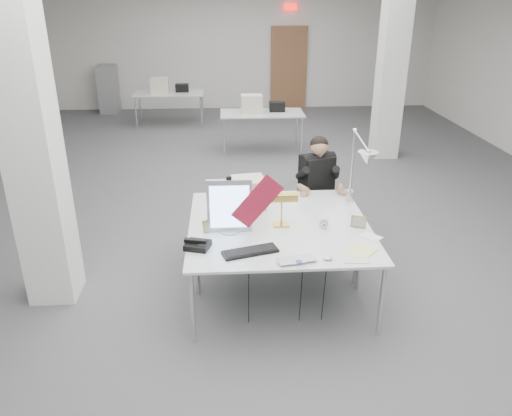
{
  "coord_description": "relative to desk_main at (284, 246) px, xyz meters",
  "views": [
    {
      "loc": [
        -0.51,
        -6.56,
        2.9
      ],
      "look_at": [
        -0.23,
        -2.0,
        0.92
      ],
      "focal_mm": 35.0,
      "sensor_mm": 36.0,
      "label": 1
    }
  ],
  "objects": [
    {
      "name": "room_shell",
      "position": [
        0.04,
        2.63,
        0.95
      ],
      "size": [
        10.04,
        14.04,
        3.24
      ],
      "color": "#48484A",
      "rests_on": "ground"
    },
    {
      "name": "desk_main",
      "position": [
        0.0,
        0.0,
        0.0
      ],
      "size": [
        1.8,
        0.9,
        0.02
      ],
      "primitive_type": "cube",
      "color": "silver",
      "rests_on": "room_shell"
    },
    {
      "name": "desk_second",
      "position": [
        0.0,
        0.9,
        0.0
      ],
      "size": [
        1.8,
        0.9,
        0.02
      ],
      "primitive_type": "cube",
      "color": "silver",
      "rests_on": "room_shell"
    },
    {
      "name": "bg_desk_a",
      "position": [
        0.2,
        5.5,
        0.0
      ],
      "size": [
        1.6,
        0.8,
        0.02
      ],
      "primitive_type": "cube",
      "color": "silver",
      "rests_on": "room_shell"
    },
    {
      "name": "bg_desk_b",
      "position": [
        -1.8,
        7.7,
        0.0
      ],
      "size": [
        1.6,
        0.8,
        0.02
      ],
      "primitive_type": "cube",
      "color": "silver",
      "rests_on": "room_shell"
    },
    {
      "name": "filing_cabinet",
      "position": [
        -3.5,
        9.15,
        -0.14
      ],
      "size": [
        0.45,
        0.55,
        1.2
      ],
      "primitive_type": "cube",
      "color": "gray",
      "rests_on": "room_shell"
    },
    {
      "name": "office_chair",
      "position": [
        0.59,
        1.63,
        -0.23
      ],
      "size": [
        0.64,
        0.64,
        1.02
      ],
      "primitive_type": null,
      "rotation": [
        0.0,
        0.0,
        0.34
      ],
      "color": "black",
      "rests_on": "room_shell"
    },
    {
      "name": "seated_person",
      "position": [
        0.59,
        1.58,
        0.16
      ],
      "size": [
        0.67,
        0.75,
        0.93
      ],
      "primitive_type": null,
      "rotation": [
        0.0,
        0.0,
        0.34
      ],
      "color": "black",
      "rests_on": "office_chair"
    },
    {
      "name": "monitor",
      "position": [
        -0.49,
        0.32,
        0.28
      ],
      "size": [
        0.43,
        0.05,
        0.53
      ],
      "primitive_type": "cube",
      "rotation": [
        0.0,
        0.0,
        -0.01
      ],
      "color": "#A6A6AB",
      "rests_on": "desk_main"
    },
    {
      "name": "pennant",
      "position": [
        -0.23,
        0.29,
        0.33
      ],
      "size": [
        0.51,
        0.01,
        0.54
      ],
      "primitive_type": "cube",
      "rotation": [
        0.0,
        -0.87,
        -0.0
      ],
      "color": "maroon",
      "rests_on": "monitor"
    },
    {
      "name": "keyboard",
      "position": [
        -0.32,
        -0.13,
        0.02
      ],
      "size": [
        0.53,
        0.3,
        0.02
      ],
      "primitive_type": "cube",
      "rotation": [
        0.0,
        0.0,
        0.29
      ],
      "color": "black",
      "rests_on": "desk_main"
    },
    {
      "name": "laptop",
      "position": [
        0.08,
        -0.37,
        0.03
      ],
      "size": [
        0.38,
        0.29,
        0.03
      ],
      "primitive_type": "imported",
      "rotation": [
        0.0,
        0.0,
        0.22
      ],
      "color": "silver",
      "rests_on": "desk_main"
    },
    {
      "name": "mouse",
      "position": [
        0.35,
        -0.31,
        0.03
      ],
      "size": [
        0.09,
        0.06,
        0.03
      ],
      "primitive_type": "ellipsoid",
      "rotation": [
        0.0,
        0.0,
        -0.08
      ],
      "color": "silver",
      "rests_on": "desk_main"
    },
    {
      "name": "bankers_lamp",
      "position": [
        0.02,
        0.42,
        0.2
      ],
      "size": [
        0.32,
        0.13,
        0.37
      ],
      "primitive_type": null,
      "rotation": [
        0.0,
        0.0,
        0.0
      ],
      "color": "gold",
      "rests_on": "desk_main"
    },
    {
      "name": "desk_phone",
      "position": [
        -0.79,
        -0.01,
        0.04
      ],
      "size": [
        0.26,
        0.25,
        0.05
      ],
      "primitive_type": "cube",
      "rotation": [
        0.0,
        0.0,
        -0.3
      ],
      "color": "black",
      "rests_on": "desk_main"
    },
    {
      "name": "picture_frame_left",
      "position": [
        -0.68,
        0.33,
        0.07
      ],
      "size": [
        0.16,
        0.11,
        0.12
      ],
      "primitive_type": "cube",
      "rotation": [
        -0.21,
        0.0,
        0.5
      ],
      "color": "#9F8344",
      "rests_on": "desk_main"
    },
    {
      "name": "picture_frame_right",
      "position": [
        0.78,
        0.33,
        0.07
      ],
      "size": [
        0.15,
        0.09,
        0.12
      ],
      "primitive_type": "cube",
      "rotation": [
        -0.21,
        0.0,
        -0.36
      ],
      "color": "#A57E47",
      "rests_on": "desk_main"
    },
    {
      "name": "desk_clock",
      "position": [
        0.43,
        0.33,
        0.06
      ],
      "size": [
        0.09,
        0.05,
        0.09
      ],
      "primitive_type": "cylinder",
      "rotation": [
        1.57,
        0.0,
        -0.29
      ],
      "color": "#A4A3A8",
      "rests_on": "desk_main"
    },
    {
      "name": "paper_stack_a",
      "position": [
        0.6,
        -0.23,
        0.02
      ],
      "size": [
        0.25,
        0.33,
        0.01
      ],
      "primitive_type": "cube",
      "rotation": [
        0.0,
        0.0,
        -0.1
      ],
      "color": "silver",
      "rests_on": "desk_main"
    },
    {
      "name": "paper_stack_b",
      "position": [
        0.7,
        -0.17,
        0.02
      ],
      "size": [
        0.31,
        0.32,
        0.01
      ],
      "primitive_type": "cube",
      "rotation": [
        0.0,
        0.0,
        -0.72
      ],
      "color": "#F4EE91",
      "rests_on": "desk_main"
    },
    {
      "name": "paper_stack_c",
      "position": [
        0.85,
        0.11,
        0.02
      ],
      "size": [
        0.23,
        0.23,
        0.01
      ],
      "primitive_type": "cube",
      "rotation": [
        0.0,
        0.0,
        -0.83
      ],
      "color": "white",
      "rests_on": "desk_main"
    },
    {
      "name": "beige_monitor",
      "position": [
        -0.28,
        0.93,
        0.17
      ],
      "size": [
        0.38,
        0.37,
        0.32
      ],
      "primitive_type": "cube",
      "rotation": [
        0.0,
        0.0,
        0.15
      ],
      "color": "beige",
      "rests_on": "desk_second"
    },
    {
      "name": "architect_lamp",
      "position": [
        0.85,
        0.76,
        0.45
      ],
      "size": [
        0.24,
        0.68,
        0.87
      ],
      "primitive_type": null,
      "rotation": [
        0.0,
        0.0,
        0.02
      ],
      "color": "silver",
      "rests_on": "desk_second"
    }
  ]
}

